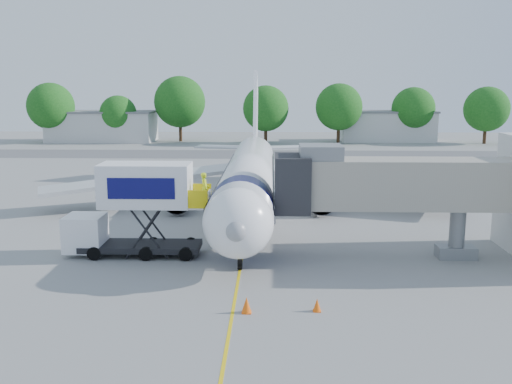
{
  "coord_description": "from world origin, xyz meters",
  "views": [
    {
      "loc": [
        1.7,
        -39.35,
        10.05
      ],
      "look_at": [
        0.71,
        -3.56,
        3.2
      ],
      "focal_mm": 40.0,
      "sensor_mm": 36.0,
      "label": 1
    }
  ],
  "objects_px": {
    "jet_bridge": "(381,184)",
    "catering_hiloader": "(135,210)",
    "aircraft": "(250,177)",
    "ground_tug": "(287,311)"
  },
  "relations": [
    {
      "from": "jet_bridge",
      "to": "aircraft",
      "type": "bearing_deg",
      "value": 125.7
    },
    {
      "from": "jet_bridge",
      "to": "ground_tug",
      "type": "distance_m",
      "value": 12.19
    },
    {
      "from": "jet_bridge",
      "to": "ground_tug",
      "type": "xyz_separation_m",
      "value": [
        -5.64,
        -10.22,
        -3.52
      ]
    },
    {
      "from": "jet_bridge",
      "to": "catering_hiloader",
      "type": "bearing_deg",
      "value": -179.99
    },
    {
      "from": "aircraft",
      "to": "catering_hiloader",
      "type": "bearing_deg",
      "value": -119.36
    },
    {
      "from": "aircraft",
      "to": "ground_tug",
      "type": "distance_m",
      "value": 21.58
    },
    {
      "from": "aircraft",
      "to": "ground_tug",
      "type": "relative_size",
      "value": 8.61
    },
    {
      "from": "catering_hiloader",
      "to": "aircraft",
      "type": "bearing_deg",
      "value": 60.64
    },
    {
      "from": "aircraft",
      "to": "catering_hiloader",
      "type": "xyz_separation_m",
      "value": [
        -6.26,
        -11.12,
        -0.19
      ]
    },
    {
      "from": "aircraft",
      "to": "jet_bridge",
      "type": "xyz_separation_m",
      "value": [
        7.99,
        -11.12,
        1.39
      ]
    }
  ]
}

